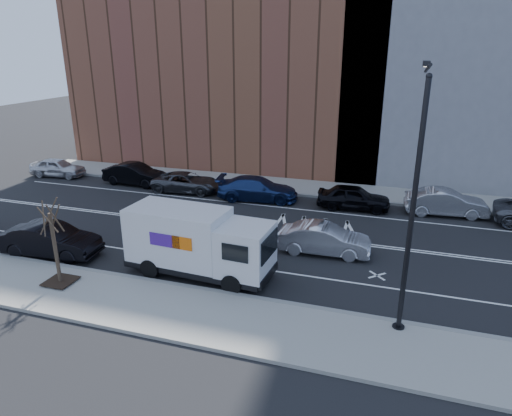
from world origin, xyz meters
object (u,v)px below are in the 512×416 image
Objects in this scene: fedex_van at (198,242)px; far_parked_a at (58,167)px; driving_sedan at (324,239)px; far_parked_b at (135,174)px.

fedex_van reaches higher than far_parked_a.
far_parked_a is (-17.48, 11.66, -0.87)m from fedex_van.
driving_sedan is at bearing -115.19° from far_parked_a.
driving_sedan is at bearing 41.83° from fedex_van.
far_parked_b is 17.20m from driving_sedan.
far_parked_a is 23.76m from driving_sedan.
far_parked_b is at bearing 135.48° from fedex_van.
fedex_van reaches higher than far_parked_b.
far_parked_a is 7.06m from far_parked_b.
far_parked_a is 0.89× the size of far_parked_b.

